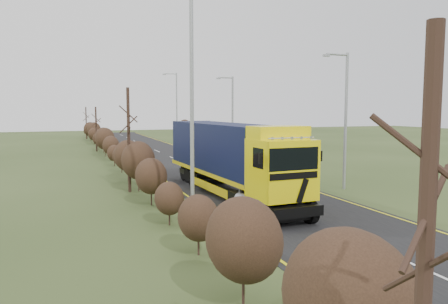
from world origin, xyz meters
TOP-DOWN VIEW (x-y plane):
  - ground at (0.00, 0.00)m, footprint 160.00×160.00m
  - road at (0.00, 10.00)m, footprint 8.00×120.00m
  - layby at (6.50, 20.00)m, footprint 6.00×18.00m
  - lane_markings at (0.00, 9.69)m, footprint 7.52×116.00m
  - hedgerow at (-6.00, 7.89)m, footprint 2.24×102.04m
  - lorry at (-1.39, 0.90)m, footprint 3.11×14.82m
  - car_red_hatchback at (5.66, 17.26)m, footprint 2.28×3.85m
  - car_blue_sedan at (8.04, 19.83)m, footprint 3.37×4.18m
  - streetlight_near at (5.71, 0.46)m, footprint 1.74×0.18m
  - streetlight_mid at (4.84, 16.74)m, footprint 1.68×0.18m
  - streetlight_far at (5.66, 41.48)m, footprint 2.14×0.20m
  - left_pole at (-5.20, -4.66)m, footprint 0.16×0.16m
  - speed_sign at (5.31, 10.60)m, footprint 0.58×0.10m
  - warning_board at (4.82, 24.22)m, footprint 0.77×0.11m

SIDE VIEW (x-z plane):
  - ground at x=0.00m, z-range 0.00..0.00m
  - road at x=0.00m, z-range 0.00..0.02m
  - layby at x=6.50m, z-range 0.00..0.02m
  - lane_markings at x=0.00m, z-range 0.03..0.03m
  - car_red_hatchback at x=5.66m, z-range 0.00..1.23m
  - car_blue_sedan at x=8.04m, z-range 0.00..1.34m
  - warning_board at x=4.82m, z-range 0.23..2.24m
  - speed_sign at x=5.31m, z-range 0.40..2.50m
  - hedgerow at x=-6.00m, z-range -1.41..4.64m
  - lorry at x=-1.39m, z-range 0.28..4.38m
  - streetlight_mid at x=4.84m, z-range 0.37..8.21m
  - streetlight_near at x=5.71m, z-range 0.39..8.50m
  - left_pole at x=-5.20m, z-range 0.00..11.10m
  - streetlight_far at x=5.66m, z-range 0.55..10.64m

